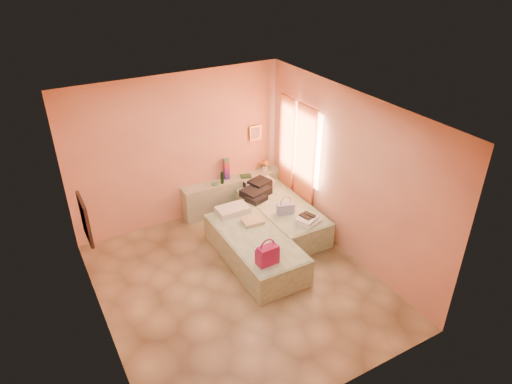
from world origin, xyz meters
TOP-DOWN VIEW (x-y plane):
  - ground at (0.00, 0.00)m, footprint 4.50×4.50m
  - room_walls at (0.21, 0.57)m, footprint 4.02×4.51m
  - headboard_ledge at (0.98, 2.10)m, footprint 2.05×0.30m
  - bed_left at (0.52, 0.40)m, footprint 0.92×2.01m
  - bed_right at (1.42, 1.05)m, footprint 0.92×2.01m
  - water_bottle at (0.73, 2.04)m, footprint 0.08×0.08m
  - rainbow_box at (0.88, 2.17)m, footprint 0.09×0.09m
  - small_dish at (0.58, 2.06)m, footprint 0.17×0.17m
  - green_book at (1.24, 2.05)m, footprint 0.24×0.20m
  - flower_vase at (1.71, 2.12)m, footprint 0.24×0.24m
  - magenta_handbag at (0.33, -0.31)m, footprint 0.34×0.20m
  - khaki_garment at (0.68, 0.76)m, footprint 0.37×0.31m
  - clothes_pile at (1.24, 1.56)m, footprint 0.75×0.75m
  - blue_handbag at (1.32, 0.74)m, footprint 0.33×0.21m
  - towel_stack at (1.50, 0.29)m, footprint 0.43×0.40m
  - sandal_pair at (1.51, 0.34)m, footprint 0.22×0.26m

SIDE VIEW (x-z plane):
  - ground at x=0.00m, z-range 0.00..0.00m
  - bed_left at x=0.52m, z-range 0.00..0.50m
  - bed_right at x=1.42m, z-range 0.00..0.50m
  - headboard_ledge at x=0.98m, z-range 0.00..0.65m
  - khaki_garment at x=0.68m, z-range 0.50..0.56m
  - towel_stack at x=1.50m, z-range 0.50..0.60m
  - clothes_pile at x=1.24m, z-range 0.50..0.67m
  - blue_handbag at x=1.32m, z-range 0.50..0.69m
  - sandal_pair at x=1.51m, z-range 0.60..0.62m
  - magenta_handbag at x=0.33m, z-range 0.50..0.81m
  - small_dish at x=0.58m, z-range 0.65..0.68m
  - green_book at x=1.24m, z-range 0.65..0.68m
  - water_bottle at x=0.73m, z-range 0.65..0.88m
  - flower_vase at x=1.71m, z-range 0.65..0.91m
  - rainbow_box at x=0.88m, z-range 0.65..1.07m
  - room_walls at x=0.21m, z-range 0.38..3.19m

